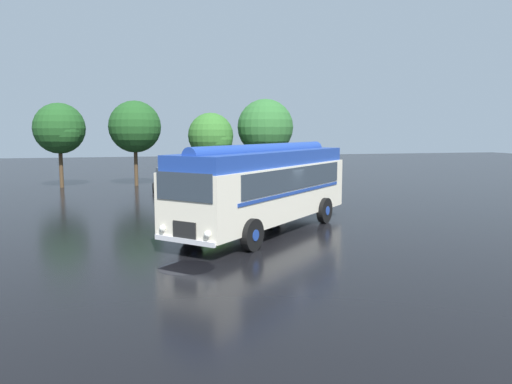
{
  "coord_description": "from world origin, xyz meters",
  "views": [
    {
      "loc": [
        -5.46,
        -19.11,
        4.0
      ],
      "look_at": [
        -0.28,
        1.31,
        1.4
      ],
      "focal_mm": 35.0,
      "sensor_mm": 36.0,
      "label": 1
    }
  ],
  "objects_px": {
    "car_mid_left": "(216,180)",
    "box_van": "(260,172)",
    "car_near_left": "(170,181)",
    "vintage_bus": "(265,184)"
  },
  "relations": [
    {
      "from": "car_mid_left",
      "to": "vintage_bus",
      "type": "bearing_deg",
      "value": -90.48
    },
    {
      "from": "car_mid_left",
      "to": "box_van",
      "type": "xyz_separation_m",
      "value": [
        2.86,
        -0.13,
        0.52
      ]
    },
    {
      "from": "car_near_left",
      "to": "box_van",
      "type": "relative_size",
      "value": 0.72
    },
    {
      "from": "vintage_bus",
      "to": "car_mid_left",
      "type": "distance_m",
      "value": 12.4
    },
    {
      "from": "vintage_bus",
      "to": "car_near_left",
      "type": "height_order",
      "value": "vintage_bus"
    },
    {
      "from": "car_near_left",
      "to": "vintage_bus",
      "type": "bearing_deg",
      "value": -77.72
    },
    {
      "from": "vintage_bus",
      "to": "box_van",
      "type": "relative_size",
      "value": 1.52
    },
    {
      "from": "vintage_bus",
      "to": "car_mid_left",
      "type": "height_order",
      "value": "vintage_bus"
    },
    {
      "from": "car_mid_left",
      "to": "car_near_left",
      "type": "bearing_deg",
      "value": 173.68
    },
    {
      "from": "vintage_bus",
      "to": "car_near_left",
      "type": "relative_size",
      "value": 2.1
    }
  ]
}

